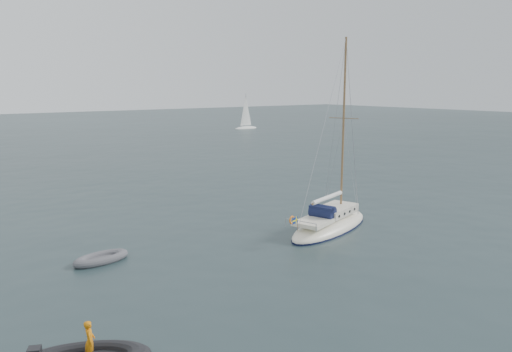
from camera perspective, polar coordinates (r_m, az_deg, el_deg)
ground at (r=29.60m, az=3.33°, el=-6.88°), size 300.00×300.00×0.00m
sailboat at (r=31.10m, az=8.50°, el=-4.38°), size 8.54×2.56×12.15m
dinghy at (r=26.55m, az=-17.29°, el=-8.98°), size 2.93×1.33×0.42m
distant_yacht_b at (r=102.35m, az=-1.18°, el=7.22°), size 5.69×3.03×7.53m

